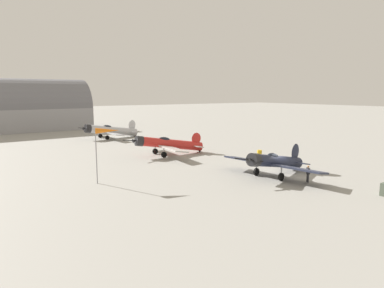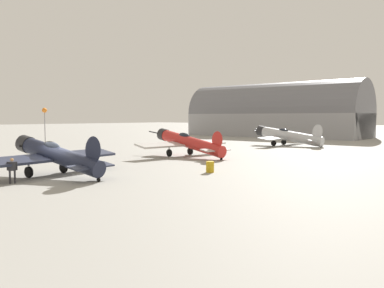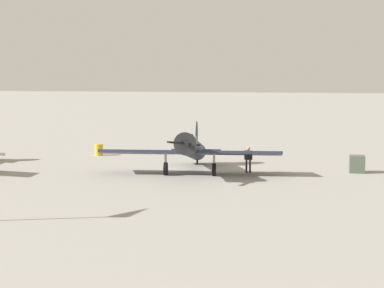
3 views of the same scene
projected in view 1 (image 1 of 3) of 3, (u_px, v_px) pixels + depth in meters
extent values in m
plane|color=gray|center=(277.00, 176.00, 36.49)|extent=(400.00, 400.00, 0.00)
cylinder|color=#1E2338|center=(277.00, 161.00, 36.27)|extent=(8.52, 2.40, 2.61)
cylinder|color=#232326|center=(254.00, 160.00, 33.50)|extent=(1.28, 1.45, 1.44)
cone|color=#232326|center=(250.00, 160.00, 33.05)|extent=(0.71, 0.63, 0.63)
cube|color=black|center=(249.00, 160.00, 32.94)|extent=(2.70, 1.34, 0.53)
ellipsoid|color=black|center=(273.00, 156.00, 35.61)|extent=(1.88, 1.01, 0.96)
cube|color=#282D42|center=(272.00, 164.00, 35.62)|extent=(3.55, 11.53, 0.51)
ellipsoid|color=#1E2338|center=(295.00, 152.00, 38.54)|extent=(1.80, 0.38, 2.11)
cube|color=#282D42|center=(294.00, 162.00, 38.56)|extent=(1.58, 3.52, 0.29)
cylinder|color=#999BA0|center=(281.00, 171.00, 34.24)|extent=(0.14, 0.14, 1.18)
cylinder|color=black|center=(281.00, 177.00, 34.33)|extent=(0.82, 0.31, 0.80)
cylinder|color=#999BA0|center=(257.00, 166.00, 36.43)|extent=(0.14, 0.14, 1.18)
cylinder|color=black|center=(256.00, 172.00, 36.52)|extent=(0.82, 0.31, 0.80)
cylinder|color=black|center=(297.00, 169.00, 39.16)|extent=(0.29, 0.14, 0.28)
cylinder|color=red|center=(171.00, 144.00, 48.64)|extent=(9.88, 2.30, 2.72)
cylinder|color=#232326|center=(139.00, 141.00, 46.33)|extent=(1.23, 1.48, 1.49)
cone|color=#232326|center=(135.00, 141.00, 46.01)|extent=(0.69, 0.64, 0.65)
cube|color=black|center=(133.00, 141.00, 45.94)|extent=(3.24, 0.66, 0.58)
ellipsoid|color=black|center=(164.00, 139.00, 48.08)|extent=(1.85, 0.94, 0.93)
cube|color=#BCB7B2|center=(163.00, 146.00, 48.11)|extent=(3.16, 11.83, 0.47)
ellipsoid|color=red|center=(196.00, 139.00, 50.49)|extent=(1.74, 0.30, 1.92)
cube|color=#BCB7B2|center=(195.00, 146.00, 50.55)|extent=(1.45, 3.50, 0.26)
cylinder|color=#999BA0|center=(164.00, 150.00, 46.56)|extent=(0.14, 0.14, 1.19)
cylinder|color=black|center=(164.00, 155.00, 46.64)|extent=(0.82, 0.28, 0.80)
cylinder|color=#999BA0|center=(155.00, 147.00, 49.23)|extent=(0.14, 0.14, 1.19)
cylinder|color=black|center=(155.00, 151.00, 49.31)|extent=(0.82, 0.28, 0.80)
cylinder|color=black|center=(200.00, 151.00, 51.04)|extent=(0.29, 0.13, 0.28)
cylinder|color=#B7BABF|center=(112.00, 131.00, 66.65)|extent=(10.22, 1.95, 2.85)
cylinder|color=#232326|center=(88.00, 129.00, 63.66)|extent=(1.18, 1.65, 1.71)
cone|color=#232326|center=(84.00, 128.00, 63.26)|extent=(0.67, 0.70, 0.74)
cube|color=black|center=(83.00, 128.00, 63.17)|extent=(1.03, 2.80, 0.22)
ellipsoid|color=black|center=(107.00, 127.00, 65.93)|extent=(1.81, 0.84, 0.91)
cube|color=#ADAFB5|center=(107.00, 132.00, 65.96)|extent=(2.28, 12.09, 0.41)
ellipsoid|color=#B7BABF|center=(132.00, 125.00, 69.06)|extent=(1.77, 0.20, 2.26)
cube|color=#ADAFB5|center=(131.00, 132.00, 69.12)|extent=(1.26, 3.45, 0.25)
cylinder|color=#999BA0|center=(107.00, 135.00, 64.35)|extent=(0.14, 0.14, 1.04)
cylinder|color=black|center=(107.00, 138.00, 64.42)|extent=(0.81, 0.24, 0.80)
cylinder|color=#999BA0|center=(100.00, 133.00, 66.94)|extent=(0.14, 0.14, 1.04)
cylinder|color=black|center=(100.00, 136.00, 67.01)|extent=(0.81, 0.24, 0.80)
cylinder|color=black|center=(135.00, 135.00, 69.72)|extent=(0.28, 0.11, 0.28)
cylinder|color=#2D2D33|center=(308.00, 179.00, 33.57)|extent=(0.12, 0.12, 0.84)
cylinder|color=#2D2D33|center=(307.00, 178.00, 33.86)|extent=(0.12, 0.12, 0.84)
cube|color=#2D2D33|center=(308.00, 171.00, 33.61)|extent=(0.43, 0.51, 0.60)
sphere|color=tan|center=(308.00, 167.00, 33.55)|extent=(0.22, 0.22, 0.22)
cylinder|color=#2D2D33|center=(309.00, 171.00, 33.33)|extent=(0.09, 0.09, 0.56)
cylinder|color=#2D2D33|center=(307.00, 170.00, 33.88)|extent=(0.09, 0.09, 0.56)
cylinder|color=gold|center=(259.00, 153.00, 47.53)|extent=(0.63, 0.63, 0.87)
torus|color=gold|center=(259.00, 152.00, 47.51)|extent=(0.67, 0.67, 0.04)
torus|color=gold|center=(259.00, 154.00, 47.56)|extent=(0.67, 0.67, 0.04)
cylinder|color=gray|center=(96.00, 157.00, 33.01)|extent=(0.10, 0.10, 5.24)
cone|color=orange|center=(107.00, 131.00, 32.92)|extent=(2.29, 1.30, 0.56)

